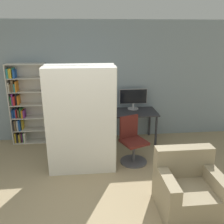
{
  "coord_description": "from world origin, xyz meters",
  "views": [
    {
      "loc": [
        0.08,
        -2.63,
        2.44
      ],
      "look_at": [
        0.52,
        1.66,
        1.05
      ],
      "focal_mm": 40.0,
      "sensor_mm": 36.0,
      "label": 1
    }
  ],
  "objects_px": {
    "office_chair": "(132,144)",
    "mattress_near": "(81,123)",
    "armchair": "(188,189)",
    "mattress_far": "(82,117)",
    "monitor": "(133,98)",
    "bookshelf": "(25,106)"
  },
  "relations": [
    {
      "from": "office_chair",
      "to": "mattress_far",
      "type": "distance_m",
      "value": 1.13
    },
    {
      "from": "bookshelf",
      "to": "mattress_near",
      "type": "height_order",
      "value": "mattress_near"
    },
    {
      "from": "bookshelf",
      "to": "mattress_far",
      "type": "distance_m",
      "value": 1.74
    },
    {
      "from": "armchair",
      "to": "office_chair",
      "type": "bearing_deg",
      "value": 110.4
    },
    {
      "from": "office_chair",
      "to": "mattress_near",
      "type": "bearing_deg",
      "value": -161.2
    },
    {
      "from": "mattress_far",
      "to": "office_chair",
      "type": "bearing_deg",
      "value": -0.32
    },
    {
      "from": "mattress_near",
      "to": "armchair",
      "type": "bearing_deg",
      "value": -36.8
    },
    {
      "from": "mattress_far",
      "to": "mattress_near",
      "type": "bearing_deg",
      "value": -90.0
    },
    {
      "from": "bookshelf",
      "to": "mattress_far",
      "type": "xyz_separation_m",
      "value": [
        1.29,
        -1.17,
        0.09
      ]
    },
    {
      "from": "monitor",
      "to": "mattress_near",
      "type": "height_order",
      "value": "mattress_near"
    },
    {
      "from": "mattress_near",
      "to": "mattress_far",
      "type": "distance_m",
      "value": 0.33
    },
    {
      "from": "office_chair",
      "to": "mattress_far",
      "type": "bearing_deg",
      "value": 179.68
    },
    {
      "from": "bookshelf",
      "to": "armchair",
      "type": "height_order",
      "value": "bookshelf"
    },
    {
      "from": "monitor",
      "to": "mattress_far",
      "type": "relative_size",
      "value": 0.34
    },
    {
      "from": "bookshelf",
      "to": "mattress_far",
      "type": "relative_size",
      "value": 0.94
    },
    {
      "from": "monitor",
      "to": "office_chair",
      "type": "bearing_deg",
      "value": -100.5
    },
    {
      "from": "office_chair",
      "to": "mattress_near",
      "type": "relative_size",
      "value": 0.47
    },
    {
      "from": "office_chair",
      "to": "mattress_near",
      "type": "distance_m",
      "value": 1.17
    },
    {
      "from": "mattress_far",
      "to": "armchair",
      "type": "bearing_deg",
      "value": -44.12
    },
    {
      "from": "bookshelf",
      "to": "mattress_near",
      "type": "distance_m",
      "value": 1.98
    },
    {
      "from": "monitor",
      "to": "armchair",
      "type": "xyz_separation_m",
      "value": [
        0.32,
        -2.6,
        -0.67
      ]
    },
    {
      "from": "bookshelf",
      "to": "monitor",
      "type": "bearing_deg",
      "value": -0.48
    }
  ]
}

